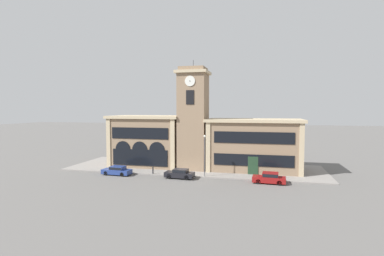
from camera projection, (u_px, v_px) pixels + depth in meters
The scene contains 11 objects.
ground_plane at pixel (185, 177), 43.89m from camera, with size 300.00×300.00×0.00m, color #605E5B.
sidewalk_kerb at pixel (194, 168), 50.18m from camera, with size 41.83×12.95×0.15m.
clock_tower at pixel (193, 119), 48.74m from camera, with size 5.12×5.12×17.82m.
town_hall_left_wing at pixel (148, 140), 52.45m from camera, with size 12.60×8.32×8.78m.
town_hall_right_wing at pixel (254, 145), 48.30m from camera, with size 15.11×8.32×8.33m.
parked_car_near at pixel (117, 170), 45.11m from camera, with size 4.49×2.01×1.34m.
parked_car_mid at pixel (180, 173), 42.85m from camera, with size 4.27×1.98×1.36m.
parked_car_far at pixel (269, 178), 39.98m from camera, with size 4.41×2.05×1.47m.
street_lamp at pixel (205, 149), 43.29m from camera, with size 0.36×0.36×6.04m.
bollard at pixel (153, 170), 45.31m from camera, with size 0.18×0.18×1.06m.
fire_hydrant at pixel (123, 169), 46.75m from camera, with size 0.22×0.22×0.87m.
Camera 1 is at (11.01, -41.93, 10.00)m, focal length 28.00 mm.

